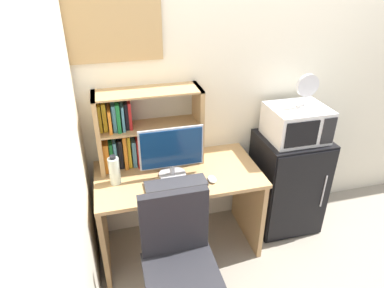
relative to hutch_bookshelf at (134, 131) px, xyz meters
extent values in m
cube|color=silver|center=(1.61, 0.13, 0.28)|extent=(6.40, 0.04, 2.60)
cube|color=silver|center=(-0.41, -1.49, 0.28)|extent=(0.04, 4.40, 2.60)
cube|color=tan|center=(0.28, -0.21, -0.29)|extent=(1.24, 0.66, 0.03)
cube|color=tan|center=(-0.32, -0.21, -0.66)|extent=(0.04, 0.59, 0.71)
cube|color=tan|center=(0.88, -0.21, -0.66)|extent=(0.04, 0.59, 0.71)
cube|color=tan|center=(-0.26, -0.01, 0.02)|extent=(0.03, 0.25, 0.60)
cube|color=tan|center=(0.49, -0.01, 0.02)|extent=(0.03, 0.25, 0.60)
cube|color=tan|center=(0.12, -0.01, 0.31)|extent=(0.78, 0.25, 0.01)
cube|color=tan|center=(0.12, -0.01, 0.03)|extent=(0.72, 0.25, 0.01)
cube|color=orange|center=(-0.23, 0.00, -0.16)|extent=(0.04, 0.21, 0.24)
cube|color=#197233|center=(-0.19, 0.01, -0.17)|extent=(0.03, 0.18, 0.23)
cube|color=teal|center=(-0.16, 0.01, -0.16)|extent=(0.02, 0.19, 0.24)
cube|color=black|center=(-0.12, 0.02, -0.16)|extent=(0.04, 0.15, 0.23)
cube|color=orange|center=(-0.08, 0.01, -0.14)|extent=(0.03, 0.18, 0.27)
cube|color=gold|center=(-0.05, 0.02, -0.15)|extent=(0.02, 0.16, 0.26)
cube|color=teal|center=(-0.02, 0.02, -0.17)|extent=(0.03, 0.16, 0.22)
cube|color=#B21E1E|center=(0.02, 0.01, -0.16)|extent=(0.03, 0.19, 0.24)
cube|color=silver|center=(0.05, 0.00, -0.14)|extent=(0.02, 0.20, 0.27)
cube|color=navy|center=(0.08, 0.00, -0.17)|extent=(0.04, 0.20, 0.22)
cube|color=gold|center=(-0.23, 0.02, 0.14)|extent=(0.02, 0.15, 0.20)
cube|color=gold|center=(-0.20, 0.02, 0.15)|extent=(0.03, 0.14, 0.21)
cube|color=orange|center=(-0.17, 0.00, 0.13)|extent=(0.02, 0.21, 0.17)
cube|color=teal|center=(-0.14, 0.01, 0.14)|extent=(0.03, 0.17, 0.20)
cube|color=#197233|center=(-0.11, 0.00, 0.15)|extent=(0.03, 0.20, 0.21)
cube|color=teal|center=(-0.08, 0.01, 0.14)|extent=(0.02, 0.19, 0.19)
cube|color=black|center=(-0.05, 0.02, 0.14)|extent=(0.02, 0.15, 0.20)
cube|color=#B21E1E|center=(-0.02, 0.01, 0.14)|extent=(0.02, 0.16, 0.21)
cylinder|color=#B7B7BC|center=(0.23, -0.24, -0.27)|extent=(0.20, 0.20, 0.02)
cylinder|color=#B7B7BC|center=(0.23, -0.24, -0.23)|extent=(0.04, 0.04, 0.07)
cube|color=#B7B7BC|center=(0.23, -0.23, -0.05)|extent=(0.47, 0.01, 0.31)
cube|color=navy|center=(0.23, -0.24, -0.05)|extent=(0.44, 0.02, 0.29)
cube|color=#333338|center=(0.23, -0.36, -0.27)|extent=(0.44, 0.15, 0.02)
ellipsoid|color=silver|center=(0.50, -0.38, -0.26)|extent=(0.06, 0.10, 0.03)
cylinder|color=silver|center=(-0.18, -0.23, -0.18)|extent=(0.08, 0.08, 0.20)
cylinder|color=black|center=(-0.18, -0.23, -0.07)|extent=(0.04, 0.04, 0.02)
cube|color=black|center=(1.27, -0.14, -0.58)|extent=(0.54, 0.48, 0.87)
cube|color=black|center=(1.27, -0.39, -0.58)|extent=(0.52, 0.01, 0.84)
cylinder|color=#B2B2B7|center=(1.46, -0.40, -0.54)|extent=(0.01, 0.01, 0.31)
cube|color=silver|center=(1.27, -0.14, -0.01)|extent=(0.45, 0.39, 0.27)
cube|color=black|center=(1.21, -0.34, -0.01)|extent=(0.27, 0.01, 0.20)
cube|color=black|center=(1.43, -0.34, -0.01)|extent=(0.11, 0.01, 0.22)
cylinder|color=silver|center=(1.31, -0.14, 0.13)|extent=(0.11, 0.11, 0.01)
cylinder|color=silver|center=(1.31, -0.14, 0.17)|extent=(0.02, 0.02, 0.08)
cylinder|color=silver|center=(1.31, -0.15, 0.30)|extent=(0.18, 0.03, 0.18)
cube|color=#232328|center=(0.15, -0.91, -0.58)|extent=(0.46, 0.46, 0.07)
cube|color=#232328|center=(0.15, -0.71, -0.31)|extent=(0.43, 0.06, 0.46)
cube|color=tan|center=(-0.11, 0.10, 0.75)|extent=(0.73, 0.02, 0.50)
camera|label=1|loc=(-0.16, -2.32, 1.14)|focal=31.90mm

